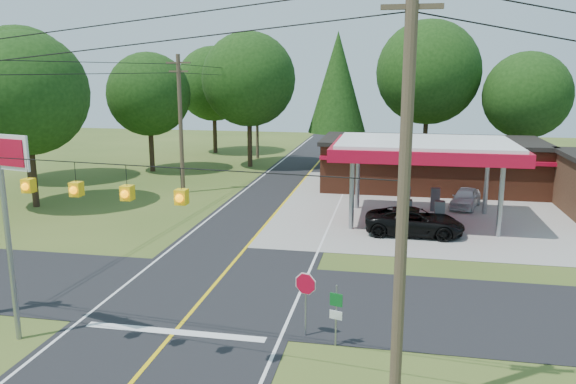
% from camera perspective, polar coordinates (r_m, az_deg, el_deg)
% --- Properties ---
extents(ground, '(120.00, 120.00, 0.00)m').
position_cam_1_polar(ground, '(23.49, -8.13, -10.11)').
color(ground, '#39521C').
rests_on(ground, ground).
extents(main_highway, '(8.00, 120.00, 0.02)m').
position_cam_1_polar(main_highway, '(23.48, -8.13, -10.09)').
color(main_highway, black).
rests_on(main_highway, ground).
extents(cross_road, '(70.00, 7.00, 0.02)m').
position_cam_1_polar(cross_road, '(23.48, -8.13, -10.08)').
color(cross_road, black).
rests_on(cross_road, ground).
extents(lane_center_yellow, '(0.15, 110.00, 0.00)m').
position_cam_1_polar(lane_center_yellow, '(23.48, -8.13, -10.05)').
color(lane_center_yellow, yellow).
rests_on(lane_center_yellow, main_highway).
extents(gas_canopy, '(10.60, 7.40, 4.88)m').
position_cam_1_polar(gas_canopy, '(33.86, 13.70, 4.09)').
color(gas_canopy, gray).
rests_on(gas_canopy, ground).
extents(convenience_store, '(16.40, 7.55, 3.80)m').
position_cam_1_polar(convenience_store, '(44.12, 14.24, 2.82)').
color(convenience_store, brown).
rests_on(convenience_store, ground).
extents(utility_pole_near_right, '(1.80, 0.30, 11.50)m').
position_cam_1_polar(utility_pole_near_right, '(13.82, 11.65, -0.29)').
color(utility_pole_near_right, '#473828').
rests_on(utility_pole_near_right, ground).
extents(utility_pole_far_left, '(1.80, 0.30, 10.00)m').
position_cam_1_polar(utility_pole_far_left, '(41.56, -10.86, 6.98)').
color(utility_pole_far_left, '#473828').
rests_on(utility_pole_far_left, ground).
extents(utility_pole_north, '(0.30, 0.30, 9.50)m').
position_cam_1_polar(utility_pole_north, '(57.32, -3.16, 8.14)').
color(utility_pole_north, '#473828').
rests_on(utility_pole_north, ground).
extents(overhead_beacons, '(17.04, 2.04, 1.03)m').
position_cam_1_polar(overhead_beacons, '(16.88, -18.58, 2.47)').
color(overhead_beacons, black).
rests_on(overhead_beacons, ground).
extents(treeline_backdrop, '(70.27, 51.59, 13.30)m').
position_cam_1_polar(treeline_backdrop, '(44.98, 2.61, 10.49)').
color(treeline_backdrop, '#332316').
rests_on(treeline_backdrop, ground).
extents(suv_car, '(5.45, 5.45, 1.48)m').
position_cam_1_polar(suv_car, '(31.60, 12.72, -2.98)').
color(suv_car, black).
rests_on(suv_car, ground).
extents(sedan_car, '(4.75, 4.75, 1.30)m').
position_cam_1_polar(sedan_car, '(38.69, 17.59, -0.60)').
color(sedan_car, silver).
rests_on(sedan_car, ground).
extents(big_stop_sign, '(2.55, 0.75, 7.06)m').
position_cam_1_polar(big_stop_sign, '(20.06, -27.04, 0.49)').
color(big_stop_sign, gray).
rests_on(big_stop_sign, ground).
extents(octagonal_stop_sign, '(0.77, 0.29, 2.30)m').
position_cam_1_polar(octagonal_stop_sign, '(19.10, 1.79, -9.84)').
color(octagonal_stop_sign, gray).
rests_on(octagonal_stop_sign, ground).
extents(route_sign_post, '(0.43, 0.15, 2.13)m').
position_cam_1_polar(route_sign_post, '(18.69, 4.90, -11.89)').
color(route_sign_post, gray).
rests_on(route_sign_post, ground).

